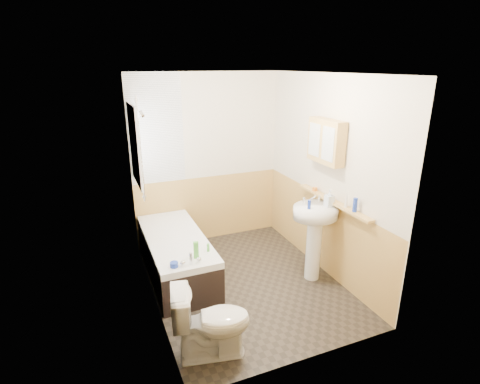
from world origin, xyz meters
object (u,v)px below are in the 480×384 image
(pine_shelf, at_px, (332,201))
(medicine_cabinet, at_px, (326,141))
(sink, at_px, (315,227))
(toilet, at_px, (211,322))
(bathtub, at_px, (176,254))

(pine_shelf, distance_m, medicine_cabinet, 0.72)
(sink, xyz_separation_m, medicine_cabinet, (0.17, 0.15, 1.02))
(toilet, bearing_deg, bathtub, 10.83)
(sink, distance_m, medicine_cabinet, 1.05)
(bathtub, relative_size, toilet, 2.36)
(pine_shelf, bearing_deg, bathtub, 156.14)
(pine_shelf, bearing_deg, toilet, -157.54)
(pine_shelf, relative_size, medicine_cabinet, 2.35)
(toilet, relative_size, sink, 0.65)
(pine_shelf, bearing_deg, medicine_cabinet, 98.66)
(bathtub, distance_m, sink, 1.79)
(sink, bearing_deg, pine_shelf, -12.43)
(toilet, bearing_deg, sink, -52.07)
(medicine_cabinet, bearing_deg, bathtub, 161.00)
(bathtub, distance_m, toilet, 1.53)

